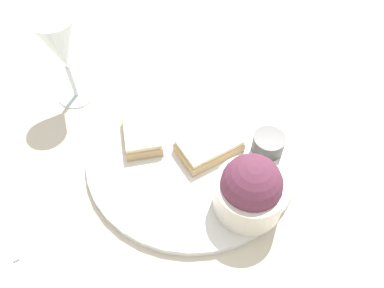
{
  "coord_description": "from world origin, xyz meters",
  "views": [
    {
      "loc": [
        -0.34,
        -0.15,
        0.52
      ],
      "look_at": [
        0.0,
        0.0,
        0.03
      ],
      "focal_mm": 35.0,
      "sensor_mm": 36.0,
      "label": 1
    }
  ],
  "objects": [
    {
      "name": "salad_bowl",
      "position": [
        -0.06,
        -0.12,
        0.06
      ],
      "size": [
        0.1,
        0.1,
        0.1
      ],
      "color": "silver",
      "rests_on": "dinner_plate"
    },
    {
      "name": "fork",
      "position": [
        -0.21,
        0.22,
        0.0
      ],
      "size": [
        0.13,
        0.14,
        0.01
      ],
      "color": "silver",
      "rests_on": "ground_plane"
    },
    {
      "name": "dinner_plate",
      "position": [
        0.0,
        0.0,
        0.01
      ],
      "size": [
        0.35,
        0.35,
        0.01
      ],
      "color": "white",
      "rests_on": "ground_plane"
    },
    {
      "name": "wine_glass",
      "position": [
        0.04,
        0.26,
        0.12
      ],
      "size": [
        0.07,
        0.07,
        0.17
      ],
      "color": "silver",
      "rests_on": "ground_plane"
    },
    {
      "name": "sauce_ramekin",
      "position": [
        0.06,
        -0.11,
        0.03
      ],
      "size": [
        0.05,
        0.05,
        0.03
      ],
      "color": "#4C4C4C",
      "rests_on": "dinner_plate"
    },
    {
      "name": "cheese_toast_far",
      "position": [
        -0.01,
        0.09,
        0.03
      ],
      "size": [
        0.11,
        0.1,
        0.03
      ],
      "color": "tan",
      "rests_on": "dinner_plate"
    },
    {
      "name": "ground_plane",
      "position": [
        0.0,
        0.0,
        0.0
      ],
      "size": [
        4.0,
        4.0,
        0.0
      ],
      "primitive_type": "plane",
      "color": "beige"
    },
    {
      "name": "cheese_toast_near",
      "position": [
        0.01,
        -0.03,
        0.03
      ],
      "size": [
        0.12,
        0.11,
        0.03
      ],
      "color": "tan",
      "rests_on": "dinner_plate"
    }
  ]
}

